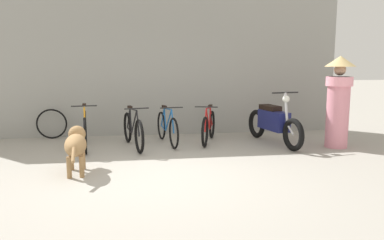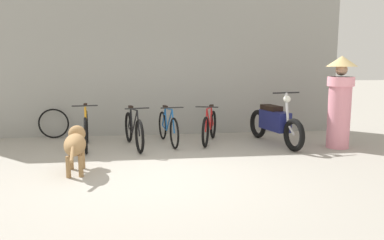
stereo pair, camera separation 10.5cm
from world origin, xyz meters
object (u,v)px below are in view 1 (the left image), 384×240
Objects in this scene: motorcycle at (274,123)px; bicycle_3 at (209,127)px; bicycle_0 at (85,130)px; bicycle_1 at (133,130)px; bicycle_2 at (167,128)px; person_in_robes at (338,98)px; spare_tire_left at (52,124)px; stray_dog at (76,144)px.

bicycle_3 is at bearing -116.28° from motorcycle.
bicycle_0 is 3.78m from motorcycle.
bicycle_0 reaches higher than bicycle_1.
bicycle_2 is at bearing 96.69° from bicycle_1.
spare_tire_left is (-5.76, 1.70, -0.64)m from person_in_robes.
stray_dog is 0.72× the size of person_in_robes.
bicycle_1 is 0.74m from bicycle_2.
person_in_robes is (1.12, -0.48, 0.53)m from motorcycle.
bicycle_2 reaches higher than stray_dog.
bicycle_3 is (2.49, 0.18, -0.04)m from bicycle_0.
stray_dog is at bearing -50.35° from bicycle_2.
bicycle_1 is at bearing -33.10° from stray_dog.
stray_dog is at bearing -40.53° from bicycle_1.
bicycle_3 is at bearing -14.74° from spare_tire_left.
bicycle_2 is 0.88× the size of person_in_robes.
stray_dog is 4.96m from person_in_robes.
bicycle_2 is at bearing -20.04° from spare_tire_left.
bicycle_3 is 3.04m from stray_dog.
motorcycle reaches higher than bicycle_3.
bicycle_0 is at bearing 11.44° from person_in_robes.
bicycle_1 is 4.07m from person_in_robes.
stray_dog is (-1.53, -1.83, 0.10)m from bicycle_2.
person_in_robes is (3.98, -0.56, 0.63)m from bicycle_1.
bicycle_3 is 2.63m from person_in_robes.
person_in_robes is (2.41, -0.82, 0.65)m from bicycle_3.
bicycle_0 is 1.62m from bicycle_2.
bicycle_3 is at bearing 81.03° from bicycle_2.
bicycle_1 is 0.84× the size of motorcycle.
bicycle_3 is (0.87, 0.02, -0.01)m from bicycle_2.
bicycle_0 is 0.92m from bicycle_1.
bicycle_2 reaches higher than spare_tire_left.
person_in_robes reaches higher than bicycle_2.
bicycle_1 is at bearing 10.89° from person_in_robes.
person_in_robes is at bearing 90.99° from bicycle_3.
bicycle_0 is 2.61× the size of spare_tire_left.
spare_tire_left is at bearing -116.15° from motorcycle.
bicycle_1 is 1.59m from bicycle_3.
stray_dog is 1.93× the size of spare_tire_left.
bicycle_0 reaches higher than spare_tire_left.
spare_tire_left reaches higher than stray_dog.
bicycle_1 is 2.53× the size of spare_tire_left.
person_in_robes is at bearing 75.31° from bicycle_0.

